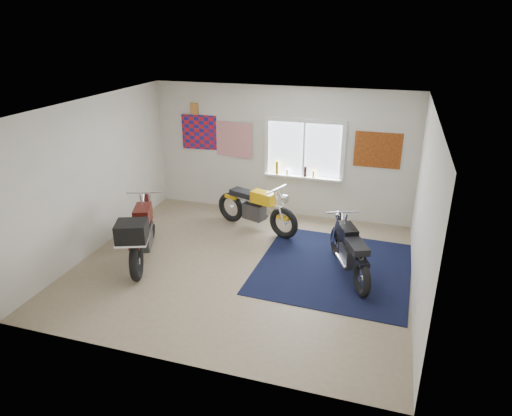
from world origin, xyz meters
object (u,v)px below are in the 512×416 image
(yellow_triumph, at_px, (256,209))
(black_chrome_bike, at_px, (349,252))
(maroon_tourer, at_px, (141,234))
(navy_rug, at_px, (333,268))

(yellow_triumph, relative_size, black_chrome_bike, 1.10)
(black_chrome_bike, xyz_separation_m, maroon_tourer, (-3.43, -0.64, 0.14))
(maroon_tourer, bearing_deg, black_chrome_bike, -100.47)
(navy_rug, bearing_deg, black_chrome_bike, -27.38)
(yellow_triumph, xyz_separation_m, black_chrome_bike, (1.97, -1.25, -0.02))
(yellow_triumph, height_order, maroon_tourer, maroon_tourer)
(yellow_triumph, relative_size, maroon_tourer, 0.92)
(black_chrome_bike, relative_size, maroon_tourer, 0.84)
(navy_rug, height_order, black_chrome_bike, black_chrome_bike)
(navy_rug, bearing_deg, yellow_triumph, 146.90)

